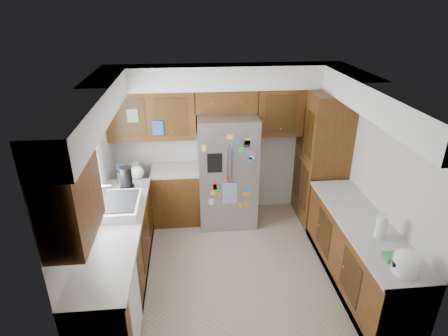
{
  "coord_description": "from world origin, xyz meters",
  "views": [
    {
      "loc": [
        -0.57,
        -4.13,
        3.4
      ],
      "look_at": [
        -0.13,
        0.35,
        1.33
      ],
      "focal_mm": 30.0,
      "sensor_mm": 36.0,
      "label": 1
    }
  ],
  "objects_px": {
    "pantry": "(321,158)",
    "rice_cooker": "(407,262)",
    "paper_towel": "(381,226)",
    "fridge": "(227,170)"
  },
  "relations": [
    {
      "from": "rice_cooker",
      "to": "fridge",
      "type": "bearing_deg",
      "value": 120.13
    },
    {
      "from": "pantry",
      "to": "rice_cooker",
      "type": "height_order",
      "value": "pantry"
    },
    {
      "from": "pantry",
      "to": "paper_towel",
      "type": "relative_size",
      "value": 7.73
    },
    {
      "from": "fridge",
      "to": "rice_cooker",
      "type": "distance_m",
      "value": 2.99
    },
    {
      "from": "rice_cooker",
      "to": "paper_towel",
      "type": "xyz_separation_m",
      "value": [
        0.03,
        0.59,
        0.02
      ]
    },
    {
      "from": "pantry",
      "to": "rice_cooker",
      "type": "xyz_separation_m",
      "value": [
        -0.0,
        -2.53,
        -0.03
      ]
    },
    {
      "from": "pantry",
      "to": "fridge",
      "type": "height_order",
      "value": "pantry"
    },
    {
      "from": "paper_towel",
      "to": "rice_cooker",
      "type": "bearing_deg",
      "value": -92.92
    },
    {
      "from": "fridge",
      "to": "pantry",
      "type": "bearing_deg",
      "value": -2.06
    },
    {
      "from": "pantry",
      "to": "paper_towel",
      "type": "height_order",
      "value": "pantry"
    }
  ]
}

